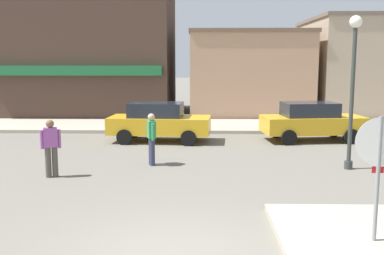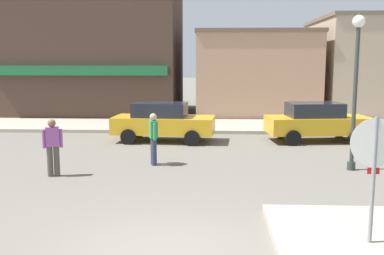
{
  "view_description": "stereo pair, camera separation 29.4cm",
  "coord_description": "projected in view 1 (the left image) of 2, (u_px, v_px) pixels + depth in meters",
  "views": [
    {
      "loc": [
        0.44,
        -6.94,
        3.2
      ],
      "look_at": [
        0.19,
        4.5,
        1.5
      ],
      "focal_mm": 42.0,
      "sensor_mm": 36.0,
      "label": 1
    },
    {
      "loc": [
        0.73,
        -6.93,
        3.2
      ],
      "look_at": [
        0.19,
        4.5,
        1.5
      ],
      "focal_mm": 42.0,
      "sensor_mm": 36.0,
      "label": 2
    }
  ],
  "objects": [
    {
      "name": "building_storefront_left_near",
      "position": [
        246.0,
        73.0,
        27.45
      ],
      "size": [
        6.87,
        8.05,
        4.89
      ],
      "color": "tan",
      "rests_on": "ground"
    },
    {
      "name": "pedestrian_crossing_far",
      "position": [
        152.0,
        137.0,
        13.81
      ],
      "size": [
        0.32,
        0.55,
        1.61
      ],
      "color": "#2D334C",
      "rests_on": "ground"
    },
    {
      "name": "lamp_post",
      "position": [
        353.0,
        69.0,
        13.0
      ],
      "size": [
        0.36,
        0.36,
        4.54
      ],
      "color": "#333833",
      "rests_on": "ground"
    },
    {
      "name": "building_storefront_left_mid",
      "position": [
        375.0,
        66.0,
        27.33
      ],
      "size": [
        8.15,
        8.13,
        5.73
      ],
      "color": "tan",
      "rests_on": "ground"
    },
    {
      "name": "stop_sign",
      "position": [
        378.0,
        163.0,
        7.51
      ],
      "size": [
        0.82,
        0.07,
        2.3
      ],
      "color": "gray",
      "rests_on": "ground"
    },
    {
      "name": "parked_car_nearest",
      "position": [
        159.0,
        121.0,
        17.9
      ],
      "size": [
        4.12,
        2.11,
        1.56
      ],
      "color": "gold",
      "rests_on": "ground"
    },
    {
      "name": "pedestrian_crossing_near",
      "position": [
        51.0,
        146.0,
        12.37
      ],
      "size": [
        0.55,
        0.32,
        1.61
      ],
      "color": "#4C473D",
      "rests_on": "ground"
    },
    {
      "name": "building_corner_shop",
      "position": [
        90.0,
        46.0,
        27.2
      ],
      "size": [
        10.24,
        8.29,
        8.22
      ],
      "color": "#473328",
      "rests_on": "ground"
    },
    {
      "name": "kerb_far",
      "position": [
        193.0,
        126.0,
        21.82
      ],
      "size": [
        80.0,
        4.0,
        0.15
      ],
      "primitive_type": "cube",
      "color": "#A89E8C",
      "rests_on": "ground"
    },
    {
      "name": "parked_car_second",
      "position": [
        312.0,
        121.0,
        18.03
      ],
      "size": [
        4.17,
        2.23,
        1.56
      ],
      "color": "gold",
      "rests_on": "ground"
    }
  ]
}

